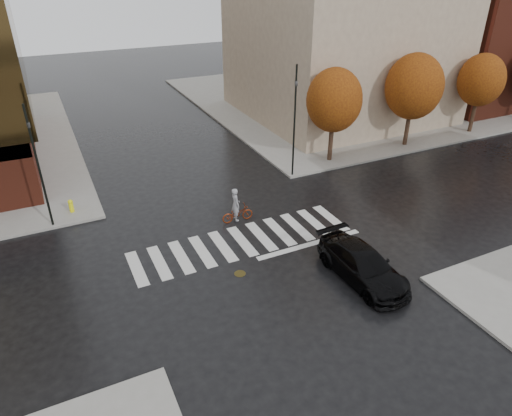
# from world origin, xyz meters

# --- Properties ---
(ground) EXTENTS (120.00, 120.00, 0.00)m
(ground) POSITION_xyz_m (0.00, 0.00, 0.00)
(ground) COLOR black
(ground) RESTS_ON ground
(sidewalk_ne) EXTENTS (30.00, 30.00, 0.15)m
(sidewalk_ne) POSITION_xyz_m (21.00, 21.00, 0.07)
(sidewalk_ne) COLOR gray
(sidewalk_ne) RESTS_ON ground
(crosswalk) EXTENTS (12.00, 3.00, 0.01)m
(crosswalk) POSITION_xyz_m (0.00, 0.50, 0.01)
(crosswalk) COLOR silver
(crosswalk) RESTS_ON ground
(building_ne_tan) EXTENTS (16.00, 16.00, 18.00)m
(building_ne_tan) POSITION_xyz_m (17.00, 17.00, 9.15)
(building_ne_tan) COLOR gray
(building_ne_tan) RESTS_ON sidewalk_ne
(building_ne_brick) EXTENTS (14.00, 14.00, 14.00)m
(building_ne_brick) POSITION_xyz_m (33.00, 16.00, 7.15)
(building_ne_brick) COLOR maroon
(building_ne_brick) RESTS_ON sidewalk_ne
(tree_ne_a) EXTENTS (3.80, 3.80, 6.50)m
(tree_ne_a) POSITION_xyz_m (10.00, 7.40, 4.46)
(tree_ne_a) COLOR black
(tree_ne_a) RESTS_ON sidewalk_ne
(tree_ne_b) EXTENTS (4.20, 4.20, 6.89)m
(tree_ne_b) POSITION_xyz_m (17.00, 7.40, 4.62)
(tree_ne_b) COLOR black
(tree_ne_b) RESTS_ON sidewalk_ne
(tree_ne_c) EXTENTS (3.60, 3.60, 6.31)m
(tree_ne_c) POSITION_xyz_m (24.00, 7.40, 4.37)
(tree_ne_c) COLOR black
(tree_ne_c) RESTS_ON sidewalk_ne
(sedan) EXTENTS (2.26, 5.19, 1.48)m
(sedan) POSITION_xyz_m (3.65, -4.71, 0.74)
(sedan) COLOR black
(sedan) RESTS_ON ground
(cyclist) EXTENTS (1.81, 0.71, 2.04)m
(cyclist) POSITION_xyz_m (0.58, 2.50, 0.69)
(cyclist) COLOR maroon
(cyclist) RESTS_ON ground
(traffic_light_nw) EXTENTS (0.19, 0.17, 6.71)m
(traffic_light_nw) POSITION_xyz_m (-8.74, 6.30, 3.91)
(traffic_light_nw) COLOR black
(traffic_light_nw) RESTS_ON sidewalk_nw
(traffic_light_ne) EXTENTS (0.16, 0.19, 7.22)m
(traffic_light_ne) POSITION_xyz_m (6.30, 6.30, 4.25)
(traffic_light_ne) COLOR black
(traffic_light_ne) RESTS_ON sidewalk_ne
(fire_hydrant) EXTENTS (0.27, 0.27, 0.77)m
(fire_hydrant) POSITION_xyz_m (-7.63, 7.35, 0.57)
(fire_hydrant) COLOR #F8F40E
(fire_hydrant) RESTS_ON sidewalk_nw
(manhole) EXTENTS (0.68, 0.68, 0.01)m
(manhole) POSITION_xyz_m (-1.24, -2.00, 0.01)
(manhole) COLOR #493E1A
(manhole) RESTS_ON ground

